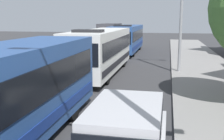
# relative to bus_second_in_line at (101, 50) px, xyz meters

# --- Properties ---
(bus_second_in_line) EXTENTS (2.58, 10.54, 3.21)m
(bus_second_in_line) POSITION_rel_bus_second_in_line_xyz_m (0.00, 0.00, 0.00)
(bus_second_in_line) COLOR silver
(bus_second_in_line) RESTS_ON ground_plane
(bus_middle) EXTENTS (2.58, 10.80, 3.21)m
(bus_middle) POSITION_rel_bus_second_in_line_xyz_m (0.00, 12.37, 0.00)
(bus_middle) COLOR #284C8C
(bus_middle) RESTS_ON ground_plane
(box_truck_oncoming) EXTENTS (2.35, 7.41, 3.15)m
(box_truck_oncoming) POSITION_rel_bus_second_in_line_xyz_m (-3.30, 17.46, 0.01)
(box_truck_oncoming) COLOR #B7B7BC
(box_truck_oncoming) RESTS_ON ground_plane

